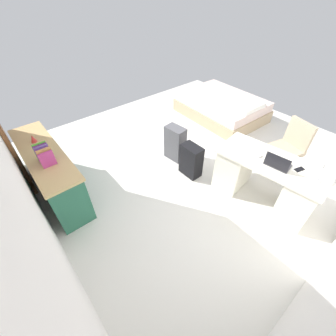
{
  "coord_description": "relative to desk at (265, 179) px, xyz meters",
  "views": [
    {
      "loc": [
        -1.95,
        2.41,
        2.67
      ],
      "look_at": [
        -0.17,
        0.91,
        0.6
      ],
      "focal_mm": 23.78,
      "sensor_mm": 36.0,
      "label": 1
    }
  ],
  "objects": [
    {
      "name": "office_chair",
      "position": [
        0.13,
        -0.83,
        0.03
      ],
      "size": [
        0.56,
        0.56,
        0.94
      ],
      "color": "black",
      "rests_on": "ground_plane"
    },
    {
      "name": "credenza",
      "position": [
        2.14,
        2.35,
        0.01
      ],
      "size": [
        1.8,
        0.48,
        0.8
      ],
      "color": "#28664C",
      "rests_on": "ground_plane"
    },
    {
      "name": "suitcase_spare_grey",
      "position": [
        1.59,
        0.35,
        -0.06
      ],
      "size": [
        0.38,
        0.26,
        0.65
      ],
      "primitive_type": "cube",
      "rotation": [
        0.0,
        0.0,
        0.11
      ],
      "color": "#4C4C51",
      "rests_on": "ground_plane"
    },
    {
      "name": "computer_mouse",
      "position": [
        0.17,
        0.06,
        0.37
      ],
      "size": [
        0.07,
        0.11,
        0.03
      ],
      "primitive_type": "ellipsoid",
      "rotation": [
        0.0,
        0.0,
        0.13
      ],
      "color": "white",
      "rests_on": "desk"
    },
    {
      "name": "cell_phone_near_laptop",
      "position": [
        -0.32,
        -0.1,
        0.36
      ],
      "size": [
        0.1,
        0.15,
        0.01
      ],
      "primitive_type": "cube",
      "rotation": [
        0.0,
        0.0,
        -0.29
      ],
      "color": "black",
      "rests_on": "desk"
    },
    {
      "name": "book_row",
      "position": [
        1.87,
        2.35,
        0.52
      ],
      "size": [
        0.27,
        0.17,
        0.24
      ],
      "color": "#B63A84",
      "rests_on": "credenza"
    },
    {
      "name": "desk",
      "position": [
        0.0,
        0.0,
        0.0
      ],
      "size": [
        1.52,
        0.85,
        0.74
      ],
      "color": "silver",
      "rests_on": "ground_plane"
    },
    {
      "name": "laptop",
      "position": [
        -0.1,
        0.07,
        0.4
      ],
      "size": [
        0.34,
        0.26,
        0.21
      ],
      "color": "#333338",
      "rests_on": "desk"
    },
    {
      "name": "suitcase_black",
      "position": [
        1.08,
        0.44,
        -0.1
      ],
      "size": [
        0.36,
        0.22,
        0.57
      ],
      "primitive_type": "cube",
      "rotation": [
        0.0,
        0.0,
        0.01
      ],
      "color": "black",
      "rests_on": "ground_plane"
    },
    {
      "name": "wall_back",
      "position": [
        1.08,
        2.73,
        1.0
      ],
      "size": [
        4.44,
        0.1,
        2.77
      ],
      "primitive_type": "cube",
      "color": "white",
      "rests_on": "ground_plane"
    },
    {
      "name": "bed",
      "position": [
        2.09,
        -1.57,
        -0.14
      ],
      "size": [
        1.96,
        1.48,
        0.58
      ],
      "color": "tan",
      "rests_on": "ground_plane"
    },
    {
      "name": "figurine_small",
      "position": [
        2.45,
        2.35,
        0.47
      ],
      "size": [
        0.08,
        0.08,
        0.11
      ],
      "primitive_type": "cone",
      "color": "red",
      "rests_on": "credenza"
    },
    {
      "name": "ground_plane",
      "position": [
        1.08,
        0.18,
        -0.39
      ],
      "size": [
        6.12,
        6.12,
        0.0
      ],
      "primitive_type": "plane",
      "color": "silver"
    },
    {
      "name": "desk_lamp",
      "position": [
        -0.5,
        -0.07,
        0.61
      ],
      "size": [
        0.16,
        0.11,
        0.34
      ],
      "color": "silver",
      "rests_on": "desk"
    }
  ]
}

